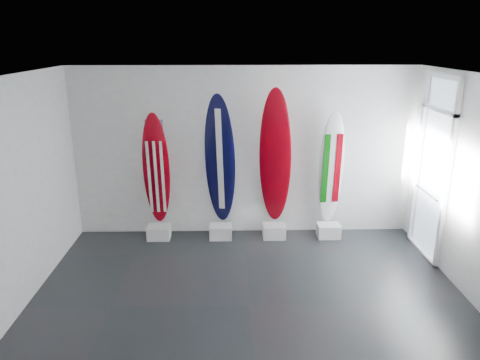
{
  "coord_description": "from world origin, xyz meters",
  "views": [
    {
      "loc": [
        -0.25,
        -5.31,
        3.42
      ],
      "look_at": [
        -0.1,
        1.4,
        1.33
      ],
      "focal_mm": 34.01,
      "sensor_mm": 36.0,
      "label": 1
    }
  ],
  "objects_px": {
    "surfboard_italy": "(331,168)",
    "surfboard_swiss": "(275,158)",
    "surfboard_navy": "(220,161)",
    "surfboard_usa": "(156,170)"
  },
  "relations": [
    {
      "from": "surfboard_usa",
      "to": "surfboard_swiss",
      "type": "xyz_separation_m",
      "value": [
        2.06,
        0.0,
        0.2
      ]
    },
    {
      "from": "surfboard_navy",
      "to": "surfboard_usa",
      "type": "bearing_deg",
      "value": -168.34
    },
    {
      "from": "surfboard_usa",
      "to": "surfboard_swiss",
      "type": "height_order",
      "value": "surfboard_swiss"
    },
    {
      "from": "surfboard_italy",
      "to": "surfboard_navy",
      "type": "bearing_deg",
      "value": 172.04
    },
    {
      "from": "surfboard_swiss",
      "to": "surfboard_italy",
      "type": "xyz_separation_m",
      "value": [
        0.98,
        0.0,
        -0.2
      ]
    },
    {
      "from": "surfboard_navy",
      "to": "surfboard_italy",
      "type": "height_order",
      "value": "surfboard_navy"
    },
    {
      "from": "surfboard_italy",
      "to": "surfboard_swiss",
      "type": "bearing_deg",
      "value": 172.04
    },
    {
      "from": "surfboard_navy",
      "to": "surfboard_swiss",
      "type": "distance_m",
      "value": 0.96
    },
    {
      "from": "surfboard_swiss",
      "to": "surfboard_italy",
      "type": "bearing_deg",
      "value": 11.77
    },
    {
      "from": "surfboard_swiss",
      "to": "surfboard_navy",
      "type": "bearing_deg",
      "value": -168.23
    }
  ]
}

